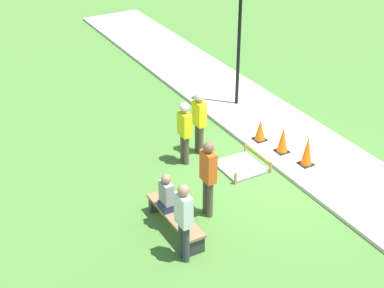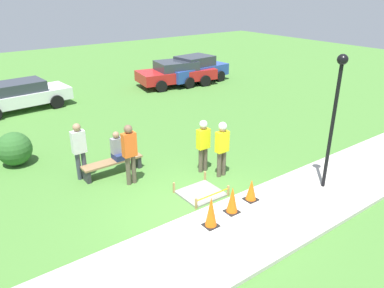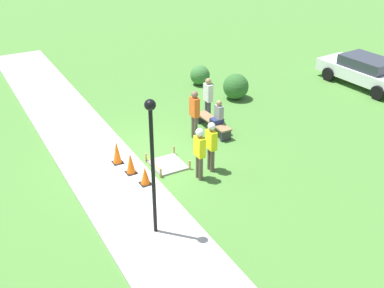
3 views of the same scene
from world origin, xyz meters
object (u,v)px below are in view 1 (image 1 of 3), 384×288
at_px(worker_assistant, 199,117).
at_px(bystander_in_orange_shirt, 208,174).
at_px(person_seated_on_bench, 168,196).
at_px(worker_supervisor, 184,128).
at_px(lamppost_near, 240,25).
at_px(traffic_cone_near_patch, 307,151).
at_px(traffic_cone_sidewalk_edge, 260,130).
at_px(bystander_in_gray_shirt, 184,218).
at_px(park_bench, 175,218).
at_px(traffic_cone_far_patch, 283,140).

xyz_separation_m(worker_assistant, bystander_in_orange_shirt, (-2.48, 1.21, 0.02)).
height_order(person_seated_on_bench, worker_supervisor, worker_supervisor).
distance_m(bystander_in_orange_shirt, lamppost_near, 5.83).
distance_m(traffic_cone_near_patch, bystander_in_orange_shirt, 3.27).
relative_size(traffic_cone_sidewalk_edge, person_seated_on_bench, 0.68).
height_order(person_seated_on_bench, bystander_in_orange_shirt, bystander_in_orange_shirt).
bearing_deg(bystander_in_gray_shirt, park_bench, -17.24).
height_order(traffic_cone_far_patch, bystander_in_gray_shirt, bystander_in_gray_shirt).
bearing_deg(traffic_cone_far_patch, traffic_cone_sidewalk_edge, 9.60).
distance_m(traffic_cone_sidewalk_edge, worker_supervisor, 2.36).
bearing_deg(worker_assistant, traffic_cone_sidewalk_edge, -103.01).
bearing_deg(lamppost_near, bystander_in_gray_shirt, 138.25).
distance_m(traffic_cone_far_patch, park_bench, 4.21).
distance_m(traffic_cone_near_patch, person_seated_on_bench, 4.18).
bearing_deg(traffic_cone_far_patch, bystander_in_gray_shirt, 118.83).
relative_size(park_bench, person_seated_on_bench, 2.15).
bearing_deg(worker_assistant, person_seated_on_bench, 137.94).
bearing_deg(worker_assistant, bystander_in_orange_shirt, 153.91).
relative_size(traffic_cone_near_patch, worker_supervisor, 0.47).
xyz_separation_m(traffic_cone_far_patch, person_seated_on_bench, (-1.21, 4.01, 0.34)).
bearing_deg(park_bench, bystander_in_orange_shirt, -79.35).
xyz_separation_m(traffic_cone_far_patch, worker_supervisor, (0.94, 2.41, 0.56)).
xyz_separation_m(worker_supervisor, lamppost_near, (2.11, -2.98, 1.58)).
distance_m(traffic_cone_far_patch, lamppost_near, 3.76).
xyz_separation_m(park_bench, bystander_in_gray_shirt, (-0.88, 0.27, 0.70)).
bearing_deg(park_bench, traffic_cone_near_patch, -81.27).
distance_m(worker_supervisor, worker_assistant, 0.64).
distance_m(park_bench, lamppost_near, 6.77).
bearing_deg(traffic_cone_far_patch, worker_supervisor, 68.69).
distance_m(traffic_cone_far_patch, worker_supervisor, 2.65).
height_order(park_bench, bystander_in_orange_shirt, bystander_in_orange_shirt).
xyz_separation_m(traffic_cone_near_patch, worker_assistant, (2.02, 1.97, 0.56)).
relative_size(traffic_cone_far_patch, lamppost_near, 0.19).
bearing_deg(bystander_in_orange_shirt, person_seated_on_bench, 86.29).
relative_size(traffic_cone_near_patch, bystander_in_orange_shirt, 0.43).
distance_m(worker_supervisor, bystander_in_gray_shirt, 3.74).
height_order(park_bench, worker_supervisor, worker_supervisor).
bearing_deg(traffic_cone_sidewalk_edge, bystander_in_orange_shirt, 125.73).
bearing_deg(traffic_cone_sidewalk_edge, worker_assistant, 76.99).
relative_size(traffic_cone_far_patch, worker_supervisor, 0.42).
bearing_deg(bystander_in_orange_shirt, worker_supervisor, -15.89).
xyz_separation_m(traffic_cone_far_patch, bystander_in_orange_shirt, (-1.27, 3.04, 0.61)).
bearing_deg(person_seated_on_bench, worker_assistant, -42.06).
distance_m(park_bench, worker_assistant, 3.48).
bearing_deg(traffic_cone_near_patch, bystander_in_gray_shirt, 109.09).
bearing_deg(traffic_cone_near_patch, traffic_cone_sidewalk_edge, 9.81).
bearing_deg(traffic_cone_near_patch, lamppost_near, -6.26).
distance_m(traffic_cone_sidewalk_edge, bystander_in_gray_shirt, 5.20).
bearing_deg(worker_supervisor, traffic_cone_sidewalk_edge, -93.15).
bearing_deg(lamppost_near, traffic_cone_sidewalk_edge, 162.45).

